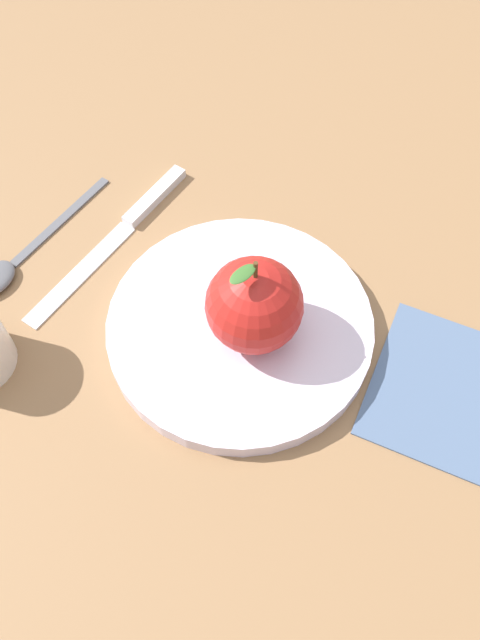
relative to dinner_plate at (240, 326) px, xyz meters
The scene contains 6 objects.
ground_plane 0.03m from the dinner_plate, 75.35° to the right, with size 2.40×2.40×0.00m, color olive.
dinner_plate is the anchor object (origin of this frame).
apple 0.05m from the dinner_plate, 105.78° to the left, with size 0.08×0.08×0.10m.
knife 0.17m from the dinner_plate, 80.58° to the right, with size 0.22×0.10×0.01m.
spoon 0.23m from the dinner_plate, 52.80° to the right, with size 0.18×0.09×0.01m.
linen_napkin 0.19m from the dinner_plate, 126.65° to the left, with size 0.12×0.14×0.00m, color slate.
Camera 1 is at (0.16, 0.27, 0.50)m, focal length 36.05 mm.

